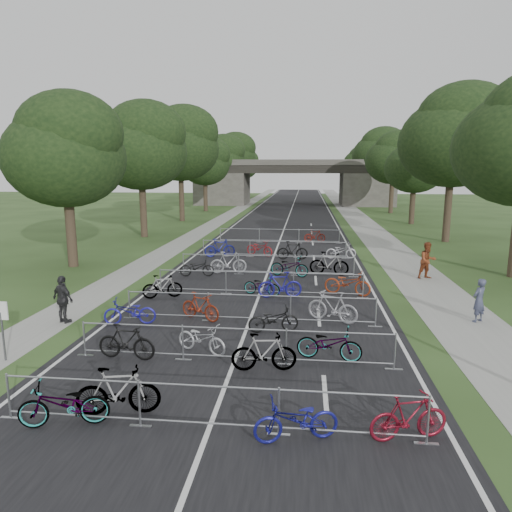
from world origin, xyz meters
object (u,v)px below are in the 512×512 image
Objects in this scene: overpass_bridge at (294,182)px; pedestrian_a at (479,301)px; park_sign at (1,320)px; pedestrian_b at (428,261)px; bike_2 at (296,421)px; bike_1 at (118,391)px; pedestrian_c at (63,300)px; bike_0 at (64,405)px.

pedestrian_a is (8.47, -56.81, -2.71)m from overpass_bridge.
pedestrian_b reaches higher than park_sign.
bike_2 is at bearing 14.99° from pedestrian_a.
bike_1 is 4.16m from bike_2.
pedestrian_b is 1.07× the size of pedestrian_c.
overpass_bridge is 62.41m from park_sign.
bike_1 is 7.55m from pedestrian_c.
park_sign is (-6.80, -62.00, -2.27)m from overpass_bridge.
overpass_bridge is at bearing -118.48° from pedestrian_a.
overpass_bridge is at bearing 83.74° from park_sign.
pedestrian_c reaches higher than bike_2.
pedestrian_c is at bearing 25.52° from bike_1.
overpass_bridge is 15.83× the size of bike_0.
pedestrian_a is 6.86m from pedestrian_b.
bike_2 is at bearing 75.07° from bike_0.
overpass_bridge is 65.32m from bike_0.
bike_1 is at bearing -29.19° from park_sign.
park_sign is 19.35m from pedestrian_b.
pedestrian_b is at bearing 38.52° from park_sign.
overpass_bridge reaches higher than pedestrian_a.
bike_0 is at bearing -106.92° from bike_2.
bike_0 is 1.10× the size of pedestrian_c.
pedestrian_a is at bearing 110.88° from bike_0.
overpass_bridge reaches higher than pedestrian_b.
pedestrian_a is at bearing -81.52° from overpass_bridge.
bike_2 is (1.91, -65.19, -3.06)m from overpass_bridge.
bike_1 is at bearing -0.93° from pedestrian_a.
pedestrian_a reaches higher than bike_2.
pedestrian_b is at bearing -125.87° from pedestrian_a.
park_sign is at bearing 115.60° from pedestrian_c.
overpass_bridge is 18.82× the size of pedestrian_a.
bike_0 reaches higher than bike_2.
park_sign is at bearing 48.76° from bike_1.
bike_2 is (8.71, -3.19, -0.79)m from park_sign.
pedestrian_c is (0.00, 3.41, -0.38)m from park_sign.
bike_1 is (0.99, 0.61, 0.07)m from bike_0.
pedestrian_b reaches higher than bike_1.
pedestrian_a is (11.66, 8.37, 0.31)m from bike_0.
bike_0 is 19.11m from pedestrian_b.
overpass_bridge is 16.99× the size of park_sign.
park_sign is 1.11× the size of pedestrian_a.
bike_1 is 13.20m from pedestrian_a.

